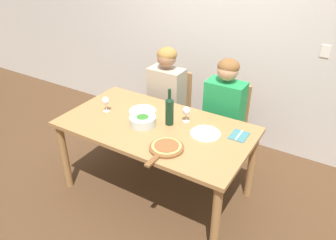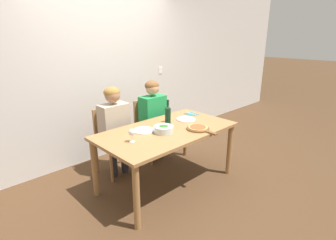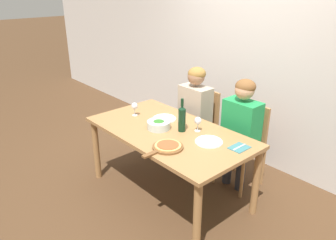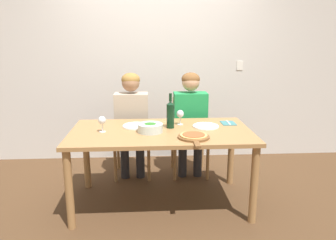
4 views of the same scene
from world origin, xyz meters
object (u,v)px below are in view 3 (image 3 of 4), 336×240
(wine_glass_left, at_px, (135,107))
(chair_left, at_px, (200,124))
(dinner_plate_right, at_px, (209,142))
(person_man, at_px, (240,124))
(person_woman, at_px, (194,107))
(wine_bottle, at_px, (182,118))
(pizza_on_board, at_px, (167,147))
(chair_right, at_px, (245,142))
(wine_glass_right, at_px, (198,121))
(broccoli_bowl, at_px, (159,125))
(fork_on_napkin, at_px, (239,148))
(dinner_plate_left, at_px, (164,119))

(wine_glass_left, bearing_deg, chair_left, 73.90)
(dinner_plate_right, bearing_deg, person_man, 97.57)
(person_woman, bearing_deg, wine_bottle, -55.70)
(wine_glass_left, bearing_deg, pizza_on_board, -16.69)
(chair_right, xyz_separation_m, wine_glass_right, (-0.17, -0.59, 0.36))
(chair_right, bearing_deg, wine_glass_right, -105.73)
(dinner_plate_right, distance_m, wine_glass_left, 1.00)
(wine_bottle, distance_m, broccoli_bowl, 0.26)
(chair_right, relative_size, wine_glass_left, 6.03)
(chair_right, distance_m, person_woman, 0.73)
(chair_right, xyz_separation_m, pizza_on_board, (-0.09, -1.06, 0.27))
(wine_bottle, relative_size, dinner_plate_right, 1.32)
(chair_right, height_order, person_man, person_man)
(broccoli_bowl, relative_size, wine_glass_right, 1.57)
(broccoli_bowl, height_order, wine_glass_left, wine_glass_left)
(chair_left, xyz_separation_m, fork_on_napkin, (1.01, -0.57, 0.26))
(fork_on_napkin, bearing_deg, dinner_plate_left, -175.72)
(chair_left, distance_m, dinner_plate_left, 0.70)
(wine_glass_right, bearing_deg, wine_glass_left, -163.42)
(wine_bottle, relative_size, pizza_on_board, 0.81)
(dinner_plate_left, bearing_deg, broccoli_bowl, -54.04)
(broccoli_bowl, xyz_separation_m, dinner_plate_right, (0.55, 0.14, -0.03))
(person_woman, xyz_separation_m, fork_on_napkin, (1.01, -0.46, 0.02))
(dinner_plate_right, height_order, wine_glass_left, wine_glass_left)
(dinner_plate_right, relative_size, wine_glass_left, 1.71)
(wine_bottle, bearing_deg, broccoli_bowl, -145.95)
(pizza_on_board, distance_m, wine_glass_left, 0.86)
(pizza_on_board, bearing_deg, person_man, 84.47)
(chair_right, distance_m, dinner_plate_left, 0.93)
(chair_left, bearing_deg, wine_bottle, -60.07)
(wine_glass_right, bearing_deg, chair_left, 131.00)
(wine_glass_left, distance_m, wine_glass_right, 0.78)
(chair_right, bearing_deg, fork_on_napkin, -59.82)
(wine_bottle, height_order, broccoli_bowl, wine_bottle)
(pizza_on_board, bearing_deg, wine_glass_right, 99.00)
(broccoli_bowl, relative_size, dinner_plate_right, 0.92)
(pizza_on_board, height_order, wine_glass_right, wine_glass_right)
(wine_glass_left, bearing_deg, chair_right, 41.65)
(chair_left, height_order, dinner_plate_right, chair_left)
(wine_glass_left, bearing_deg, fork_on_napkin, 11.00)
(chair_left, xyz_separation_m, person_man, (0.68, -0.11, 0.25))
(dinner_plate_left, distance_m, pizza_on_board, 0.67)
(fork_on_napkin, bearing_deg, chair_right, 120.18)
(chair_left, xyz_separation_m, dinner_plate_right, (0.76, -0.69, 0.27))
(wine_bottle, distance_m, wine_glass_left, 0.65)
(chair_right, relative_size, person_man, 0.74)
(dinner_plate_right, bearing_deg, wine_bottle, -178.06)
(person_woman, height_order, fork_on_napkin, person_woman)
(fork_on_napkin, bearing_deg, broccoli_bowl, -161.54)
(wine_glass_right, bearing_deg, wine_bottle, -132.92)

